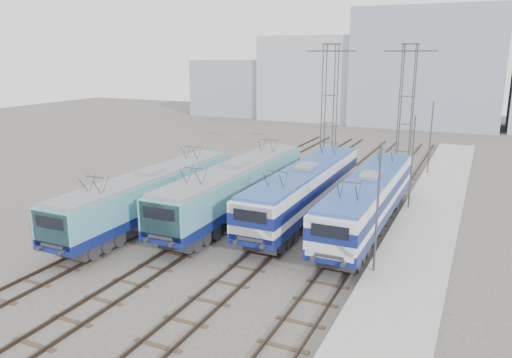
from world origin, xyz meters
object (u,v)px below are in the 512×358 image
at_px(mast_front, 377,212).
at_px(catenary_tower_west, 329,105).
at_px(locomotive_far_right, 368,198).
at_px(mast_mid, 412,165).
at_px(mast_rear, 430,139).
at_px(locomotive_center_right, 304,187).
at_px(catenary_tower_east, 406,106).
at_px(locomotive_far_left, 150,193).
at_px(locomotive_center_left, 235,186).

bearing_deg(mast_front, catenary_tower_west, 113.27).
distance_m(locomotive_far_right, mast_mid, 5.82).
bearing_deg(mast_rear, locomotive_center_right, -110.66).
distance_m(locomotive_far_right, mast_rear, 17.52).
relative_size(catenary_tower_west, mast_rear, 1.71).
distance_m(catenary_tower_west, catenary_tower_east, 6.80).
relative_size(locomotive_center_right, locomotive_far_right, 1.02).
height_order(locomotive_far_right, mast_mid, mast_mid).
xyz_separation_m(locomotive_far_left, catenary_tower_east, (13.25, 20.21, 4.48)).
bearing_deg(catenary_tower_east, catenary_tower_west, -162.90).
bearing_deg(catenary_tower_east, locomotive_center_right, -105.98).
height_order(catenary_tower_east, mast_mid, catenary_tower_east).
relative_size(locomotive_far_right, catenary_tower_east, 1.46).
relative_size(catenary_tower_west, mast_mid, 1.71).
distance_m(locomotive_center_right, mast_rear, 18.04).
bearing_deg(catenary_tower_east, locomotive_far_right, -89.07).
xyz_separation_m(mast_front, mast_mid, (0.00, 12.00, 0.00)).
distance_m(catenary_tower_east, mast_front, 22.32).
xyz_separation_m(catenary_tower_east, mast_front, (2.10, -22.00, -3.14)).
height_order(locomotive_far_left, locomotive_center_right, locomotive_center_right).
height_order(catenary_tower_west, mast_mid, catenary_tower_west).
xyz_separation_m(locomotive_center_left, locomotive_far_right, (9.00, 1.14, -0.03)).
distance_m(locomotive_far_right, catenary_tower_east, 15.99).
height_order(locomotive_center_left, mast_mid, mast_mid).
xyz_separation_m(locomotive_far_right, mast_front, (1.85, -6.63, 1.26)).
bearing_deg(locomotive_center_right, catenary_tower_west, 99.94).
distance_m(locomotive_center_left, catenary_tower_west, 15.32).
height_order(locomotive_center_left, locomotive_center_right, locomotive_center_left).
bearing_deg(locomotive_center_left, locomotive_far_left, -140.59).
relative_size(locomotive_far_left, locomotive_center_left, 0.95).
relative_size(locomotive_far_left, mast_mid, 2.47).
relative_size(locomotive_center_left, locomotive_center_right, 1.03).
relative_size(locomotive_center_right, mast_rear, 2.54).
relative_size(locomotive_center_left, mast_rear, 2.60).
xyz_separation_m(locomotive_far_left, locomotive_center_left, (4.50, 3.70, 0.11)).
xyz_separation_m(locomotive_center_right, locomotive_far_right, (4.50, -0.53, -0.03)).
bearing_deg(locomotive_center_right, mast_mid, 37.34).
distance_m(catenary_tower_east, mast_mid, 10.69).
bearing_deg(locomotive_center_left, mast_mid, 30.98).
height_order(locomotive_center_right, catenary_tower_east, catenary_tower_east).
bearing_deg(locomotive_far_right, mast_rear, 83.92).
bearing_deg(mast_rear, locomotive_far_left, -124.65).
bearing_deg(mast_rear, catenary_tower_east, -136.40).
bearing_deg(catenary_tower_west, mast_front, -66.73).
bearing_deg(catenary_tower_west, catenary_tower_east, 17.10).
bearing_deg(catenary_tower_west, locomotive_center_right, -80.06).
bearing_deg(locomotive_center_left, locomotive_center_right, 20.36).
distance_m(locomotive_center_left, locomotive_far_right, 9.07).
bearing_deg(mast_mid, mast_rear, 90.00).
bearing_deg(locomotive_center_right, catenary_tower_east, 74.02).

